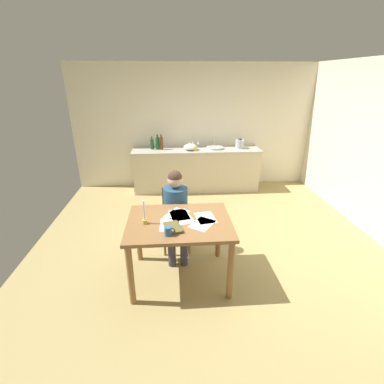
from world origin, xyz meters
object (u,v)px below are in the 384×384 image
(person_seated, at_px, (176,208))
(stovetop_kettle, at_px, (240,144))
(bottle_vinegar, at_px, (158,143))
(wine_glass_near_sink, at_px, (198,142))
(wine_glass_by_kettle, at_px, (193,142))
(candlestick, at_px, (144,217))
(teacup_on_counter, at_px, (195,148))
(book_magazine, at_px, (173,228))
(wine_glass_back_left, at_px, (190,142))
(mixing_bowl, at_px, (190,147))
(bottle_oil, at_px, (152,144))
(dining_table, at_px, (179,230))
(sink_unit, at_px, (215,148))
(chair_at_table, at_px, (176,215))
(bottle_wine_red, at_px, (161,143))
(coffee_mug, at_px, (168,231))

(person_seated, xyz_separation_m, stovetop_kettle, (1.42, 2.38, 0.32))
(person_seated, height_order, bottle_vinegar, bottle_vinegar)
(wine_glass_near_sink, bearing_deg, wine_glass_by_kettle, 180.00)
(candlestick, bearing_deg, teacup_on_counter, 74.04)
(book_magazine, height_order, wine_glass_back_left, wine_glass_back_left)
(candlestick, height_order, teacup_on_counter, candlestick)
(mixing_bowl, relative_size, wine_glass_near_sink, 1.80)
(bottle_oil, height_order, wine_glass_by_kettle, bottle_oil)
(dining_table, height_order, person_seated, person_seated)
(teacup_on_counter, bearing_deg, sink_unit, 19.20)
(dining_table, xyz_separation_m, chair_at_table, (-0.03, 0.70, -0.17))
(book_magazine, relative_size, sink_unit, 0.71)
(book_magazine, bearing_deg, bottle_vinegar, 80.24)
(candlestick, relative_size, wine_glass_back_left, 1.83)
(sink_unit, xyz_separation_m, wine_glass_near_sink, (-0.35, 0.15, 0.09))
(person_seated, distance_m, teacup_on_counter, 2.29)
(person_seated, relative_size, bottle_vinegar, 3.89)
(stovetop_kettle, relative_size, wine_glass_back_left, 1.43)
(bottle_oil, height_order, bottle_wine_red, bottle_wine_red)
(bottle_oil, bearing_deg, bottle_wine_red, -11.31)
(chair_at_table, bearing_deg, bottle_vinegar, 98.04)
(wine_glass_by_kettle, bearing_deg, stovetop_kettle, -8.63)
(bottle_wine_red, height_order, wine_glass_by_kettle, bottle_wine_red)
(chair_at_table, bearing_deg, teacup_on_counter, 77.85)
(coffee_mug, distance_m, bottle_wine_red, 3.26)
(person_seated, relative_size, stovetop_kettle, 5.43)
(coffee_mug, height_order, stovetop_kettle, stovetop_kettle)
(bottle_oil, height_order, wine_glass_back_left, bottle_oil)
(person_seated, height_order, coffee_mug, person_seated)
(wine_glass_back_left, distance_m, teacup_on_counter, 0.32)
(wine_glass_by_kettle, bearing_deg, coffee_mug, -98.83)
(coffee_mug, distance_m, bottle_oil, 3.31)
(candlestick, xyz_separation_m, stovetop_kettle, (1.78, 2.95, 0.13))
(stovetop_kettle, bearing_deg, bottle_vinegar, 178.73)
(bottle_vinegar, height_order, bottle_wine_red, bottle_wine_red)
(dining_table, distance_m, wine_glass_back_left, 3.11)
(stovetop_kettle, xyz_separation_m, wine_glass_near_sink, (-0.88, 0.15, 0.01))
(sink_unit, xyz_separation_m, stovetop_kettle, (0.53, -0.00, 0.08))
(sink_unit, bearing_deg, wine_glass_back_left, 164.66)
(mixing_bowl, relative_size, stovetop_kettle, 1.26)
(dining_table, bearing_deg, coffee_mug, -112.50)
(stovetop_kettle, bearing_deg, teacup_on_counter, -171.24)
(book_magazine, bearing_deg, dining_table, 52.13)
(person_seated, height_order, book_magazine, person_seated)
(bottle_wine_red, bearing_deg, dining_table, -84.70)
(mixing_bowl, distance_m, wine_glass_back_left, 0.23)
(bottle_wine_red, distance_m, teacup_on_counter, 0.71)
(dining_table, relative_size, wine_glass_near_sink, 7.74)
(sink_unit, xyz_separation_m, wine_glass_by_kettle, (-0.46, 0.15, 0.09))
(candlestick, xyz_separation_m, wine_glass_back_left, (0.71, 3.10, 0.14))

